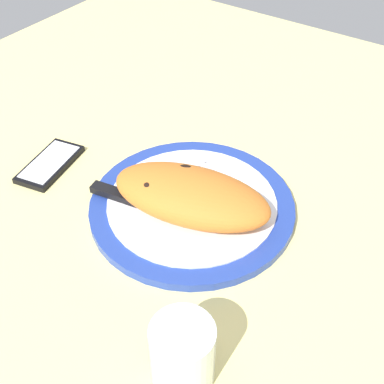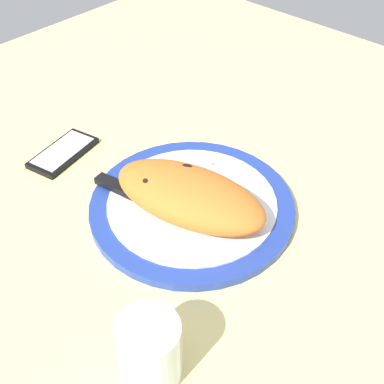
{
  "view_description": "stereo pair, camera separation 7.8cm",
  "coord_description": "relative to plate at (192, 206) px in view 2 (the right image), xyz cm",
  "views": [
    {
      "loc": [
        -32.93,
        47.63,
        56.12
      ],
      "look_at": [
        0.0,
        0.0,
        3.79
      ],
      "focal_mm": 46.81,
      "sensor_mm": 36.0,
      "label": 1
    },
    {
      "loc": [
        -39.03,
        42.77,
        56.12
      ],
      "look_at": [
        0.0,
        0.0,
        3.79
      ],
      "focal_mm": 46.81,
      "sensor_mm": 36.0,
      "label": 2
    }
  ],
  "objects": [
    {
      "name": "smartphone",
      "position": [
        26.93,
        5.26,
        -0.29
      ],
      "size": [
        8.76,
        13.8,
        1.16
      ],
      "color": "black",
      "rests_on": "ground_plane"
    },
    {
      "name": "knife",
      "position": [
        7.3,
        5.42,
        1.42
      ],
      "size": [
        22.53,
        5.62,
        1.2
      ],
      "color": "silver",
      "rests_on": "plate"
    },
    {
      "name": "water_glass",
      "position": [
        -15.18,
        23.79,
        3.09
      ],
      "size": [
        7.45,
        7.45,
        9.13
      ],
      "color": "silver",
      "rests_on": "ground_plane"
    },
    {
      "name": "ground_plane",
      "position": [
        0.0,
        0.0,
        -2.35
      ],
      "size": [
        150.0,
        150.0,
        3.0
      ],
      "primitive_type": "cube",
      "color": "#E5D684"
    },
    {
      "name": "plate",
      "position": [
        0.0,
        0.0,
        0.0
      ],
      "size": [
        32.73,
        32.73,
        1.79
      ],
      "color": "#233D99",
      "rests_on": "ground_plane"
    },
    {
      "name": "calzone",
      "position": [
        -1.07,
        1.81,
        4.12
      ],
      "size": [
        26.89,
        17.23,
        6.35
      ],
      "color": "orange",
      "rests_on": "plate"
    },
    {
      "name": "fork",
      "position": [
        1.63,
        -7.94,
        1.14
      ],
      "size": [
        15.25,
        5.01,
        0.4
      ],
      "color": "silver",
      "rests_on": "plate"
    }
  ]
}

